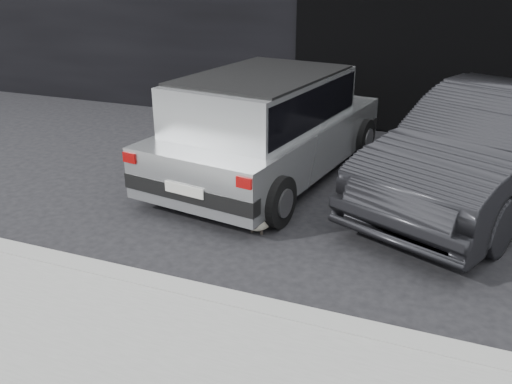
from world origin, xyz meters
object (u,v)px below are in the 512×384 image
at_px(cat_siamese, 261,221).
at_px(second_car, 490,148).
at_px(silver_hatchback, 267,122).
at_px(cat_white, 220,190).

bearing_deg(cat_siamese, second_car, -136.21).
distance_m(silver_hatchback, cat_siamese, 2.00).
height_order(silver_hatchback, cat_siamese, silver_hatchback).
xyz_separation_m(silver_hatchback, cat_siamese, (0.58, -1.76, -0.76)).
height_order(second_car, cat_siamese, second_car).
bearing_deg(cat_siamese, cat_white, -28.31).
relative_size(silver_hatchback, cat_white, 5.46).
bearing_deg(cat_white, silver_hatchback, 158.62).
bearing_deg(second_car, cat_siamese, -120.01).
bearing_deg(silver_hatchback, second_car, 11.55).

